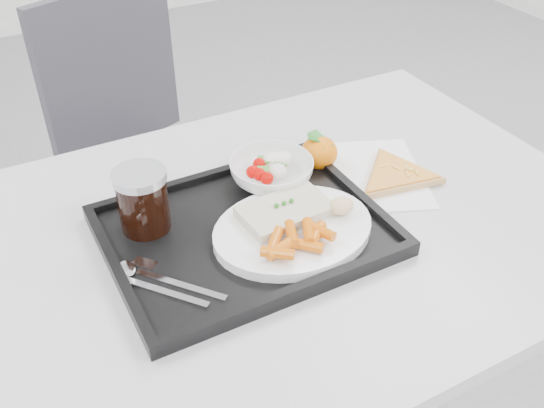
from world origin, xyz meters
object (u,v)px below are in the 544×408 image
at_px(chair, 132,143).
at_px(tray, 245,232).
at_px(dinner_plate, 293,230).
at_px(tangerine, 319,153).
at_px(pizza_slice, 396,175).
at_px(cola_glass, 143,199).
at_px(table, 268,255).
at_px(salad_bowl, 271,172).

bearing_deg(chair, tray, -90.56).
height_order(dinner_plate, tangerine, tangerine).
bearing_deg(pizza_slice, tangerine, 136.40).
relative_size(cola_glass, tangerine, 1.27).
bearing_deg(cola_glass, tray, -31.10).
relative_size(cola_glass, pizza_slice, 0.42).
bearing_deg(chair, table, -86.97).
bearing_deg(tangerine, pizza_slice, -43.60).
bearing_deg(pizza_slice, cola_glass, 171.47).
height_order(tray, salad_bowl, salad_bowl).
xyz_separation_m(table, pizza_slice, (0.28, 0.01, 0.08)).
xyz_separation_m(tray, salad_bowl, (0.10, 0.10, 0.03)).
distance_m(cola_glass, tangerine, 0.36).
bearing_deg(salad_bowl, pizza_slice, -20.36).
bearing_deg(dinner_plate, table, 107.77).
distance_m(table, salad_bowl, 0.15).
relative_size(table, tangerine, 14.07).
bearing_deg(cola_glass, table, -23.02).
relative_size(salad_bowl, pizza_slice, 0.59).
height_order(tray, cola_glass, cola_glass).
relative_size(table, dinner_plate, 4.44).
bearing_deg(tangerine, table, -146.78).
relative_size(table, chair, 1.29).
bearing_deg(tangerine, salad_bowl, -170.03).
distance_m(dinner_plate, tangerine, 0.23).
distance_m(salad_bowl, tangerine, 0.12).
distance_m(table, cola_glass, 0.24).
distance_m(tray, pizza_slice, 0.32).
bearing_deg(tangerine, dinner_plate, -132.59).
xyz_separation_m(dinner_plate, salad_bowl, (0.04, 0.15, 0.01)).
distance_m(table, tray, 0.09).
xyz_separation_m(chair, salad_bowl, (0.09, -0.64, 0.25)).
bearing_deg(chair, dinner_plate, -85.90).
relative_size(chair, cola_glass, 8.61).
distance_m(table, pizza_slice, 0.29).
xyz_separation_m(table, tangerine, (0.17, 0.11, 0.10)).
xyz_separation_m(table, chair, (-0.04, 0.73, -0.15)).
bearing_deg(dinner_plate, cola_glass, 146.69).
bearing_deg(tray, pizza_slice, 2.67).
xyz_separation_m(chair, cola_glass, (-0.15, -0.65, 0.28)).
bearing_deg(tray, salad_bowl, 43.65).
height_order(dinner_plate, pizza_slice, dinner_plate).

